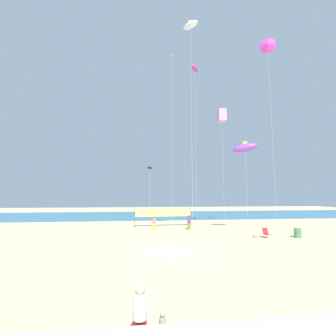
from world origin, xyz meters
name	(u,v)px	position (x,y,z in m)	size (l,w,h in m)	color
ground_plane	(171,251)	(0.00, 0.00, 0.00)	(120.00, 120.00, 0.00)	#D1BC89
ocean_band	(151,215)	(0.00, 29.94, 0.00)	(120.00, 20.00, 0.01)	teal
mother_figure	(140,314)	(-2.21, -10.51, 0.89)	(0.38, 0.38, 1.67)	maroon
toddler_figure	(162,327)	(-1.60, -10.40, 0.45)	(0.19, 0.19, 0.84)	gold
beachgoer_plum_shirt	(189,222)	(3.42, 9.98, 0.93)	(0.40, 0.40, 1.74)	olive
beachgoer_coral_shirt	(154,222)	(-0.59, 10.68, 0.83)	(0.36, 0.36, 1.56)	gold
folding_beach_chair	(266,233)	(9.56, 4.16, 0.47)	(0.52, 0.65, 0.89)	red
trash_barrel	(298,233)	(12.55, 3.87, 0.43)	(0.66, 0.66, 0.85)	#3F7F4C
volleyball_net	(163,214)	(0.72, 12.92, 1.63)	(7.23, 0.55, 2.40)	#4C4C51
beach_handbag	(255,236)	(8.48, 4.23, 0.13)	(0.33, 0.17, 0.27)	#EA7260
kite_pink_box	(222,116)	(7.82, 10.37, 13.93)	(0.95, 0.95, 14.69)	silver
kite_magenta_inflatable	(195,69)	(5.02, 12.80, 21.35)	(1.53, 1.79, 21.88)	silver
kite_magenta_delta	(268,45)	(11.37, 5.26, 20.29)	(1.70, 1.15, 21.17)	silver
kite_violet_inflatable	(245,148)	(8.86, 6.38, 9.01)	(2.79, 2.01, 9.71)	silver
kite_white_inflatable	(190,26)	(2.20, 2.65, 19.69)	(1.53, 1.76, 20.20)	silver
kite_black_diamond	(150,168)	(-1.01, 13.96, 7.52)	(0.72, 0.73, 7.80)	silver
kite_lime_diamond	(171,69)	(0.76, 5.27, 16.80)	(0.49, 0.48, 18.46)	silver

